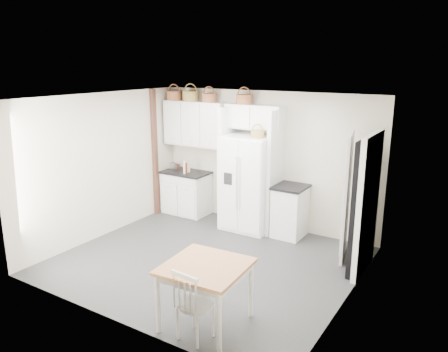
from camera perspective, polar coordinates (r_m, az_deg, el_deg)
The scene contains 27 objects.
floor at distance 7.18m, azimuth -2.20°, elevation -11.01°, with size 4.50×4.50×0.00m, color #2C2C2D.
ceiling at distance 6.50m, azimuth -2.43°, elevation 10.15°, with size 4.50×4.50×0.00m, color white.
wall_back at distance 8.40m, azimuth 5.41°, elevation 2.15°, with size 4.50×4.50×0.00m, color beige.
wall_left at distance 8.17m, azimuth -15.46°, elevation 1.32°, with size 4.00×4.00×0.00m, color beige.
wall_right at distance 5.81m, azimuth 16.40°, elevation -4.10°, with size 4.00×4.00×0.00m, color beige.
refrigerator at distance 8.24m, azimuth 3.23°, elevation -0.92°, with size 0.93×0.75×1.80m, color white.
base_cab_left at distance 9.23m, azimuth -4.93°, elevation -2.25°, with size 0.93×0.59×0.86m, color white.
base_cab_right at distance 8.09m, azimuth 8.63°, elevation -4.66°, with size 0.52×0.62×0.91m, color white.
dining_table at distance 5.46m, azimuth -2.38°, elevation -15.23°, with size 0.94×0.94×0.78m, color brown.
windsor_chair at distance 5.20m, azimuth -3.79°, elevation -16.44°, with size 0.42×0.38×0.85m, color white.
counter_left at distance 9.11m, azimuth -4.99°, elevation 0.47°, with size 0.97×0.63×0.04m, color black.
counter_right at distance 7.95m, azimuth 8.76°, elevation -1.41°, with size 0.56×0.66×0.04m, color black.
toaster at distance 9.21m, azimuth -6.47°, elevation 1.21°, with size 0.23×0.13×0.16m, color silver.
cookbook_red at distance 8.97m, azimuth -4.89°, elevation 1.12°, with size 0.03×0.15×0.23m, color maroon.
cookbook_cream at distance 8.97m, azimuth -4.90°, elevation 1.24°, with size 0.04×0.18×0.27m, color beige.
basket_upper_a at distance 9.19m, azimuth -6.54°, elevation 10.39°, with size 0.32×0.32×0.18m, color brown.
basket_upper_b at distance 8.93m, azimuth -4.37°, elevation 10.37°, with size 0.34×0.34×0.20m, color olive.
basket_upper_c at distance 8.67m, azimuth -1.95°, elevation 10.19°, with size 0.30×0.30×0.17m, color brown.
basket_bridge_a at distance 8.26m, azimuth 2.64°, elevation 9.98°, with size 0.31×0.31×0.18m, color brown.
basket_fridge_b at distance 7.85m, azimuth 4.41°, elevation 5.49°, with size 0.25×0.25×0.13m, color olive.
upper_cabinet at distance 8.92m, azimuth -3.70°, elevation 6.83°, with size 1.40×0.34×0.90m, color white.
bridge_cabinet at distance 8.18m, azimuth 4.06°, elevation 7.71°, with size 1.12×0.34×0.45m, color white.
fridge_panel_left at distance 8.49m, azimuth 0.49°, elevation 1.31°, with size 0.08×0.60×2.30m, color white.
fridge_panel_right at distance 8.02m, azimuth 6.71°, elevation 0.41°, with size 0.08×0.60×2.30m, color white.
trim_post at distance 9.08m, azimuth -9.01°, elevation 2.97°, with size 0.09×0.09×2.60m, color #462719.
doorway_void at distance 6.84m, azimuth 17.84°, elevation -3.81°, with size 0.18×0.85×2.05m, color black.
door_slab at distance 7.24m, azimuth 15.76°, elevation -2.65°, with size 0.80×0.04×2.05m, color white.
Camera 1 is at (3.66, -5.34, 3.11)m, focal length 35.00 mm.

